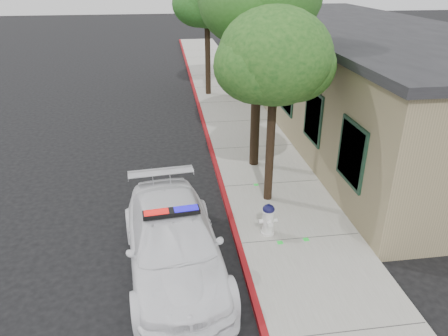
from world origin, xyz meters
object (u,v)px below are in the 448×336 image
Objects in this scene: clapboard_building at (353,73)px; fire_hydrant at (268,219)px; police_car at (173,243)px; street_tree_far at (207,2)px; street_tree_near at (275,61)px.

fire_hydrant is (-5.83, -8.68, -1.55)m from clapboard_building.
police_car is 6.15× the size of fire_hydrant.
street_tree_near is at bearing -87.44° from street_tree_far.
clapboard_building is at bearing 52.02° from street_tree_near.
clapboard_building is 7.94m from street_tree_far.
street_tree_far is (-0.08, 13.28, 4.18)m from fire_hydrant.
clapboard_building is 3.98× the size of police_car.
police_car is at bearing -160.84° from fire_hydrant.
clapboard_building reaches higher than police_car.
fire_hydrant is 4.01m from street_tree_near.
street_tree_far reaches higher than clapboard_building.
fire_hydrant is 0.16× the size of street_tree_near.
clapboard_building is at bearing 54.76° from fire_hydrant.
clapboard_building is 9.01m from street_tree_near.
street_tree_far is at bearing 142.12° from clapboard_building.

